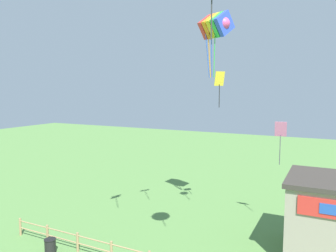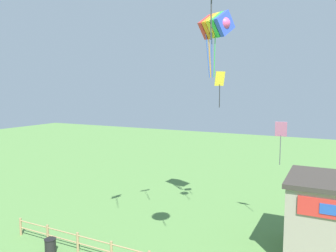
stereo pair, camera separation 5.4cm
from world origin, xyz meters
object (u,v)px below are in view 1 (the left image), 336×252
trash_bin (50,246)px  kite_rainbow_parafoil (216,25)px  kite_yellow_diamond (219,83)px  kite_pink_diamond (281,134)px

trash_bin → kite_rainbow_parafoil: 16.07m
kite_rainbow_parafoil → kite_yellow_diamond: 3.56m
kite_rainbow_parafoil → kite_pink_diamond: 7.85m
trash_bin → kite_rainbow_parafoil: (6.51, 7.88, 12.40)m
kite_yellow_diamond → kite_pink_diamond: bearing=6.8°
trash_bin → kite_yellow_diamond: 13.83m
kite_rainbow_parafoil → kite_yellow_diamond: (0.17, 0.38, -3.53)m
kite_yellow_diamond → kite_pink_diamond: 4.98m
kite_pink_diamond → kite_rainbow_parafoil: bearing=-168.2°
trash_bin → kite_yellow_diamond: (6.68, 8.25, 8.87)m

